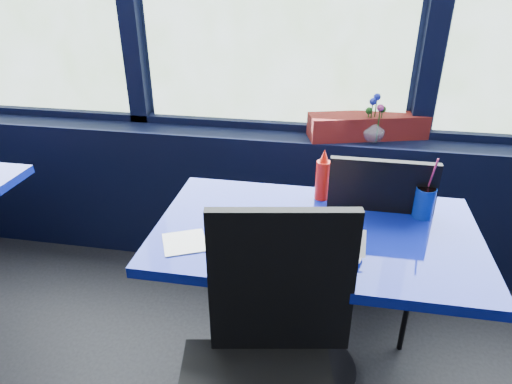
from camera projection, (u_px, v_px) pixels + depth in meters
name	position (u px, v px, depth m)	size (l,w,h in m)	color
window_sill	(270.00, 197.00, 2.67)	(5.00, 0.26, 0.80)	black
near_table	(313.00, 269.00, 1.79)	(1.20, 0.70, 0.75)	black
chair_near_front	(266.00, 359.00, 1.35)	(0.54, 0.54, 1.03)	black
chair_near_back	(372.00, 234.00, 2.03)	(0.44, 0.44, 0.97)	black
planter_box	(368.00, 126.00, 2.40)	(0.62, 0.16, 0.12)	maroon
flower_vase	(374.00, 127.00, 2.34)	(0.16, 0.16, 0.25)	silver
food_basket	(316.00, 244.00, 1.55)	(0.36, 0.36, 0.11)	red
ketchup_bottle	(323.00, 177.00, 1.88)	(0.06, 0.06, 0.22)	red
soda_cup	(424.00, 202.00, 1.76)	(0.08, 0.08, 0.26)	#0E2F9B
napkin	(185.00, 242.00, 1.62)	(0.15, 0.15, 0.00)	white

